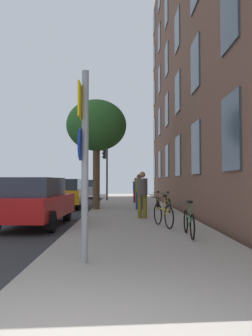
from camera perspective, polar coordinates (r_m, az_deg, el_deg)
The scene contains 17 objects.
ground_plane at distance 17.80m, azimuth -10.23°, elevation -7.12°, with size 41.80×41.80×0.00m, color #332D28.
road_asphalt at distance 18.27m, azimuth -16.78°, elevation -6.92°, with size 7.00×38.00×0.01m, color #2D2D30.
sidewalk at distance 17.56m, azimuth 1.19°, elevation -7.02°, with size 4.20×38.00×0.12m, color #9E9389.
building_facade at distance 18.73m, azimuth 9.71°, elevation 20.49°, with size 0.56×27.00×17.47m.
sign_post at distance 5.80m, azimuth -7.31°, elevation 2.67°, with size 0.15×0.60×3.33m.
traffic_light at distance 24.20m, azimuth -3.53°, elevation 0.70°, with size 0.43×0.24×3.88m.
tree_near at distance 16.93m, azimuth -5.11°, elevation 7.18°, with size 3.03×3.03×5.50m.
bicycle_0 at distance 8.63m, azimuth 10.78°, elevation -9.18°, with size 0.42×1.70×0.91m.
bicycle_1 at distance 10.27m, azimuth 6.44°, elevation -7.90°, with size 0.54×1.62×0.99m.
bicycle_2 at distance 15.10m, azimuth 7.16°, elevation -6.18°, with size 0.42×1.63×0.93m.
bicycle_3 at distance 16.85m, azimuth 5.50°, elevation -5.83°, with size 0.42×1.63×0.89m.
pedestrian_0 at distance 12.48m, azimuth 2.83°, elevation -4.07°, with size 0.41×0.41×1.76m.
pedestrian_1 at distance 16.33m, azimuth 2.26°, elevation -3.69°, with size 0.55×0.55×1.73m.
pedestrian_2 at distance 21.54m, azimuth 1.68°, elevation -3.52°, with size 0.50×0.50×1.62m.
car_0 at distance 11.48m, azimuth -15.41°, elevation -5.55°, with size 2.01×4.45×1.62m.
car_1 at distance 18.82m, azimuth -10.20°, elevation -4.28°, with size 1.92×4.41×1.62m.
car_2 at distance 29.63m, azimuth -6.91°, elevation -3.55°, with size 1.95×3.99×1.62m.
Camera 1 is at (0.56, -2.49, 1.52)m, focal length 35.36 mm.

